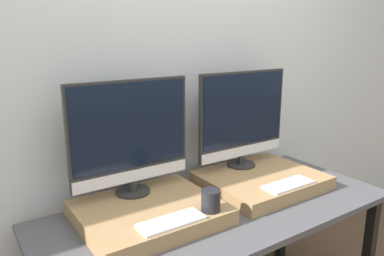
{
  "coord_description": "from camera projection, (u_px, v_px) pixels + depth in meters",
  "views": [
    {
      "loc": [
        -1.03,
        -0.91,
        1.52
      ],
      "look_at": [
        0.0,
        0.62,
        1.06
      ],
      "focal_mm": 35.0,
      "sensor_mm": 36.0,
      "label": 1
    }
  ],
  "objects": [
    {
      "name": "keyboard_left",
      "position": [
        172.0,
        221.0,
        1.49
      ],
      "size": [
        0.28,
        0.11,
        0.01
      ],
      "color": "silver",
      "rests_on": "wooden_riser_left"
    },
    {
      "name": "workbench",
      "position": [
        220.0,
        221.0,
        1.8
      ],
      "size": [
        1.71,
        0.74,
        0.72
      ],
      "color": "#47474C",
      "rests_on": "ground_plane"
    },
    {
      "name": "monitor_right",
      "position": [
        243.0,
        117.0,
        2.07
      ],
      "size": [
        0.58,
        0.16,
        0.54
      ],
      "color": "#282828",
      "rests_on": "wooden_riser_right"
    },
    {
      "name": "wooden_riser_left",
      "position": [
        149.0,
        213.0,
        1.65
      ],
      "size": [
        0.6,
        0.51,
        0.07
      ],
      "color": "#99754C",
      "rests_on": "workbench"
    },
    {
      "name": "mug",
      "position": [
        211.0,
        201.0,
        1.59
      ],
      "size": [
        0.08,
        0.08,
        0.09
      ],
      "color": "black",
      "rests_on": "wooden_riser_left"
    },
    {
      "name": "wall_back",
      "position": [
        171.0,
        77.0,
        2.0
      ],
      "size": [
        8.0,
        0.04,
        2.6
      ],
      "color": "silver",
      "rests_on": "ground_plane"
    },
    {
      "name": "wooden_riser_right",
      "position": [
        261.0,
        180.0,
        2.02
      ],
      "size": [
        0.6,
        0.51,
        0.07
      ],
      "color": "#99754C",
      "rests_on": "workbench"
    },
    {
      "name": "monitor_left",
      "position": [
        131.0,
        135.0,
        1.71
      ],
      "size": [
        0.58,
        0.16,
        0.54
      ],
      "color": "#282828",
      "rests_on": "wooden_riser_left"
    },
    {
      "name": "keyboard_right",
      "position": [
        289.0,
        184.0,
        1.86
      ],
      "size": [
        0.28,
        0.11,
        0.01
      ],
      "color": "silver",
      "rests_on": "wooden_riser_right"
    }
  ]
}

